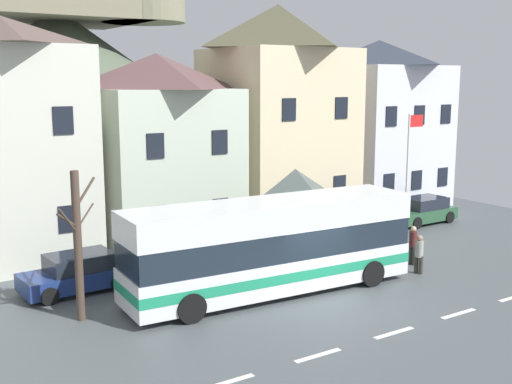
{
  "coord_description": "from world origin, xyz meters",
  "views": [
    {
      "loc": [
        -13.8,
        -16.29,
        7.74
      ],
      "look_at": [
        0.21,
        5.19,
        3.2
      ],
      "focal_mm": 44.82,
      "sensor_mm": 36.0,
      "label": 1
    }
  ],
  "objects_px": {
    "townhouse_02": "(158,147)",
    "parked_car_01": "(360,224)",
    "bus_shelter": "(295,187)",
    "bare_tree_01": "(78,243)",
    "parked_car_02": "(422,211)",
    "pedestrian_01": "(383,237)",
    "hilltop_castle": "(62,90)",
    "townhouse_03": "(277,115)",
    "pedestrian_03": "(419,253)",
    "townhouse_01": "(6,141)",
    "pedestrian_02": "(413,244)",
    "flagpole": "(409,168)",
    "townhouse_04": "(377,124)",
    "transit_bus": "(271,247)",
    "public_bench": "(297,234)",
    "pedestrian_00": "(394,242)",
    "parked_car_00": "(77,273)"
  },
  "relations": [
    {
      "from": "parked_car_02",
      "to": "public_bench",
      "type": "bearing_deg",
      "value": -2.13
    },
    {
      "from": "pedestrian_02",
      "to": "flagpole",
      "type": "xyz_separation_m",
      "value": [
        2.56,
        2.83,
        2.73
      ]
    },
    {
      "from": "townhouse_04",
      "to": "parked_car_00",
      "type": "relative_size",
      "value": 2.5
    },
    {
      "from": "transit_bus",
      "to": "bare_tree_01",
      "type": "distance_m",
      "value": 6.85
    },
    {
      "from": "hilltop_castle",
      "to": "parked_car_02",
      "type": "xyz_separation_m",
      "value": [
        12.82,
        -22.05,
        -6.3
      ]
    },
    {
      "from": "parked_car_02",
      "to": "public_bench",
      "type": "xyz_separation_m",
      "value": [
        -8.38,
        0.17,
        -0.2
      ]
    },
    {
      "from": "transit_bus",
      "to": "bare_tree_01",
      "type": "bearing_deg",
      "value": 172.94
    },
    {
      "from": "hilltop_castle",
      "to": "parked_car_01",
      "type": "xyz_separation_m",
      "value": [
        7.88,
        -22.52,
        -6.33
      ]
    },
    {
      "from": "townhouse_02",
      "to": "public_bench",
      "type": "bearing_deg",
      "value": -43.73
    },
    {
      "from": "public_bench",
      "to": "pedestrian_03",
      "type": "bearing_deg",
      "value": -79.28
    },
    {
      "from": "townhouse_02",
      "to": "parked_car_01",
      "type": "bearing_deg",
      "value": -32.58
    },
    {
      "from": "hilltop_castle",
      "to": "pedestrian_02",
      "type": "bearing_deg",
      "value": -76.8
    },
    {
      "from": "pedestrian_02",
      "to": "bare_tree_01",
      "type": "bearing_deg",
      "value": 173.97
    },
    {
      "from": "parked_car_01",
      "to": "bare_tree_01",
      "type": "height_order",
      "value": "bare_tree_01"
    },
    {
      "from": "townhouse_04",
      "to": "parked_car_00",
      "type": "distance_m",
      "value": 21.94
    },
    {
      "from": "townhouse_04",
      "to": "pedestrian_02",
      "type": "relative_size",
      "value": 6.04
    },
    {
      "from": "pedestrian_02",
      "to": "townhouse_04",
      "type": "bearing_deg",
      "value": 53.58
    },
    {
      "from": "public_bench",
      "to": "bare_tree_01",
      "type": "height_order",
      "value": "bare_tree_01"
    },
    {
      "from": "bus_shelter",
      "to": "townhouse_01",
      "type": "bearing_deg",
      "value": 147.35
    },
    {
      "from": "townhouse_03",
      "to": "pedestrian_01",
      "type": "relative_size",
      "value": 7.43
    },
    {
      "from": "bus_shelter",
      "to": "bare_tree_01",
      "type": "bearing_deg",
      "value": -168.83
    },
    {
      "from": "townhouse_01",
      "to": "parked_car_01",
      "type": "xyz_separation_m",
      "value": [
        15.43,
        -5.21,
        -4.52
      ]
    },
    {
      "from": "townhouse_03",
      "to": "hilltop_castle",
      "type": "xyz_separation_m",
      "value": [
        -6.67,
        17.02,
        1.16
      ]
    },
    {
      "from": "hilltop_castle",
      "to": "parked_car_02",
      "type": "height_order",
      "value": "hilltop_castle"
    },
    {
      "from": "parked_car_02",
      "to": "pedestrian_01",
      "type": "height_order",
      "value": "pedestrian_01"
    },
    {
      "from": "townhouse_03",
      "to": "pedestrian_02",
      "type": "bearing_deg",
      "value": -91.37
    },
    {
      "from": "pedestrian_03",
      "to": "pedestrian_02",
      "type": "bearing_deg",
      "value": 54.31
    },
    {
      "from": "pedestrian_02",
      "to": "public_bench",
      "type": "relative_size",
      "value": 0.95
    },
    {
      "from": "townhouse_03",
      "to": "flagpole",
      "type": "bearing_deg",
      "value": -72.93
    },
    {
      "from": "townhouse_03",
      "to": "hilltop_castle",
      "type": "relative_size",
      "value": 0.33
    },
    {
      "from": "townhouse_02",
      "to": "flagpole",
      "type": "relative_size",
      "value": 1.45
    },
    {
      "from": "townhouse_01",
      "to": "pedestrian_01",
      "type": "relative_size",
      "value": 6.6
    },
    {
      "from": "transit_bus",
      "to": "townhouse_01",
      "type": "bearing_deg",
      "value": 128.28
    },
    {
      "from": "parked_car_02",
      "to": "pedestrian_03",
      "type": "height_order",
      "value": "pedestrian_03"
    },
    {
      "from": "hilltop_castle",
      "to": "pedestrian_03",
      "type": "distance_m",
      "value": 29.63
    },
    {
      "from": "townhouse_04",
      "to": "parked_car_01",
      "type": "height_order",
      "value": "townhouse_04"
    },
    {
      "from": "townhouse_03",
      "to": "public_bench",
      "type": "bearing_deg",
      "value": -114.6
    },
    {
      "from": "parked_car_02",
      "to": "pedestrian_03",
      "type": "relative_size",
      "value": 2.49
    },
    {
      "from": "townhouse_02",
      "to": "parked_car_00",
      "type": "xyz_separation_m",
      "value": [
        -6.06,
        -5.85,
        -3.8
      ]
    },
    {
      "from": "transit_bus",
      "to": "bus_shelter",
      "type": "xyz_separation_m",
      "value": [
        3.45,
        3.22,
        1.43
      ]
    },
    {
      "from": "townhouse_01",
      "to": "hilltop_castle",
      "type": "bearing_deg",
      "value": 66.44
    },
    {
      "from": "townhouse_02",
      "to": "pedestrian_02",
      "type": "height_order",
      "value": "townhouse_02"
    },
    {
      "from": "pedestrian_02",
      "to": "townhouse_02",
      "type": "bearing_deg",
      "value": 124.04
    },
    {
      "from": "hilltop_castle",
      "to": "pedestrian_02",
      "type": "distance_m",
      "value": 28.78
    },
    {
      "from": "transit_bus",
      "to": "pedestrian_03",
      "type": "xyz_separation_m",
      "value": [
        6.35,
        -1.26,
        -0.89
      ]
    },
    {
      "from": "parked_car_00",
      "to": "parked_car_01",
      "type": "relative_size",
      "value": 0.85
    },
    {
      "from": "pedestrian_02",
      "to": "parked_car_02",
      "type": "bearing_deg",
      "value": 39.82
    },
    {
      "from": "transit_bus",
      "to": "public_bench",
      "type": "xyz_separation_m",
      "value": [
        5.11,
        5.27,
        -1.26
      ]
    },
    {
      "from": "public_bench",
      "to": "parked_car_02",
      "type": "bearing_deg",
      "value": -1.16
    },
    {
      "from": "townhouse_04",
      "to": "pedestrian_00",
      "type": "relative_size",
      "value": 6.52
    }
  ]
}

